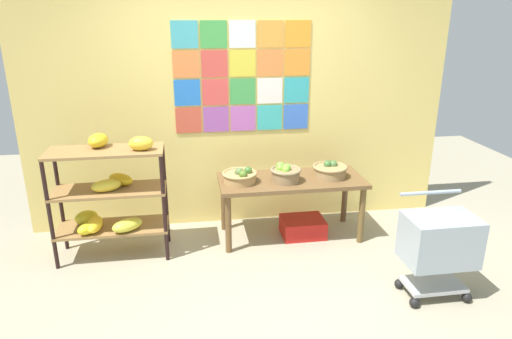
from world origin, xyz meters
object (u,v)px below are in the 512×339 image
at_px(produce_crate_under_table, 303,227).
at_px(shopping_cart, 439,243).
at_px(fruit_basket_centre, 240,176).
at_px(banana_shelf_unit, 109,193).
at_px(fruit_basket_right, 330,170).
at_px(fruit_basket_left, 285,173).
at_px(display_table, 291,186).

distance_m(produce_crate_under_table, shopping_cart, 1.48).
relative_size(fruit_basket_centre, produce_crate_under_table, 0.79).
xyz_separation_m(banana_shelf_unit, fruit_basket_right, (2.13, 0.13, 0.06)).
bearing_deg(fruit_basket_right, fruit_basket_centre, -178.59).
bearing_deg(fruit_basket_left, display_table, 40.25).
bearing_deg(shopping_cart, display_table, 112.81).
xyz_separation_m(display_table, produce_crate_under_table, (0.13, -0.01, -0.45)).
height_order(display_table, produce_crate_under_table, display_table).
bearing_deg(fruit_basket_centre, fruit_basket_left, -5.58).
distance_m(banana_shelf_unit, display_table, 1.75).
xyz_separation_m(fruit_basket_centre, produce_crate_under_table, (0.65, 0.01, -0.60)).
bearing_deg(produce_crate_under_table, fruit_basket_left, -165.78).
relative_size(produce_crate_under_table, shopping_cart, 0.52).
xyz_separation_m(banana_shelf_unit, fruit_basket_left, (1.66, 0.06, 0.08)).
height_order(produce_crate_under_table, shopping_cart, shopping_cart).
height_order(fruit_basket_centre, shopping_cart, shopping_cart).
height_order(fruit_basket_left, shopping_cart, shopping_cart).
bearing_deg(fruit_basket_left, fruit_basket_centre, 174.42).
bearing_deg(produce_crate_under_table, fruit_basket_centre, -179.13).
distance_m(display_table, produce_crate_under_table, 0.47).
distance_m(fruit_basket_centre, shopping_cart, 1.87).
distance_m(display_table, fruit_basket_left, 0.19).
relative_size(fruit_basket_right, produce_crate_under_table, 0.80).
bearing_deg(fruit_basket_right, banana_shelf_unit, -176.53).
bearing_deg(fruit_basket_left, produce_crate_under_table, 14.22).
bearing_deg(fruit_basket_centre, fruit_basket_right, 1.41).
bearing_deg(fruit_basket_centre, display_table, 2.60).
relative_size(banana_shelf_unit, fruit_basket_right, 3.37).
relative_size(banana_shelf_unit, display_table, 0.81).
bearing_deg(fruit_basket_centre, produce_crate_under_table, 0.87).
relative_size(display_table, fruit_basket_right, 4.17).
distance_m(fruit_basket_right, shopping_cart, 1.34).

